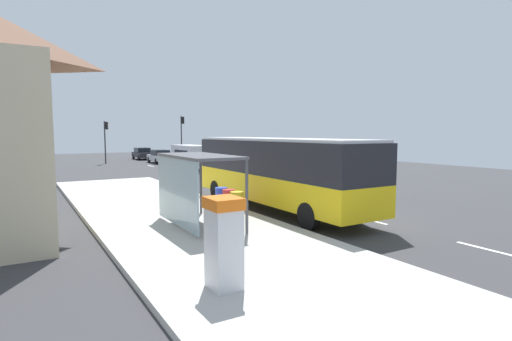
{
  "coord_description": "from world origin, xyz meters",
  "views": [
    {
      "loc": [
        -11.57,
        -12.3,
        3.45
      ],
      "look_at": [
        -1.0,
        5.46,
        1.5
      ],
      "focal_mm": 28.13,
      "sensor_mm": 36.0,
      "label": 1
    }
  ],
  "objects_px": {
    "sedan_near": "(142,153)",
    "ticket_machine": "(224,242)",
    "recycling_bin_yellow": "(237,204)",
    "recycling_bin_red": "(229,201)",
    "white_van": "(191,156)",
    "recycling_bin_blue": "(221,199)",
    "bus_shelter": "(191,172)",
    "sedan_far": "(160,156)",
    "bus": "(276,169)",
    "traffic_light_far_side": "(106,135)",
    "traffic_light_near_side": "(182,132)"
  },
  "relations": [
    {
      "from": "sedan_far",
      "to": "ticket_machine",
      "type": "xyz_separation_m",
      "value": [
        -10.26,
        -37.33,
        0.38
      ]
    },
    {
      "from": "traffic_light_near_side",
      "to": "sedan_near",
      "type": "bearing_deg",
      "value": 117.79
    },
    {
      "from": "ticket_machine",
      "to": "recycling_bin_red",
      "type": "bearing_deg",
      "value": 62.37
    },
    {
      "from": "sedan_near",
      "to": "traffic_light_near_side",
      "type": "height_order",
      "value": "traffic_light_near_side"
    },
    {
      "from": "sedan_near",
      "to": "traffic_light_near_side",
      "type": "bearing_deg",
      "value": -62.21
    },
    {
      "from": "bus_shelter",
      "to": "ticket_machine",
      "type": "bearing_deg",
      "value": -105.12
    },
    {
      "from": "white_van",
      "to": "traffic_light_far_side",
      "type": "bearing_deg",
      "value": 113.89
    },
    {
      "from": "recycling_bin_blue",
      "to": "bus_shelter",
      "type": "xyz_separation_m",
      "value": [
        -2.21,
        -2.16,
        1.44
      ]
    },
    {
      "from": "white_van",
      "to": "sedan_far",
      "type": "bearing_deg",
      "value": 89.42
    },
    {
      "from": "white_van",
      "to": "recycling_bin_blue",
      "type": "relative_size",
      "value": 5.52
    },
    {
      "from": "traffic_light_near_side",
      "to": "recycling_bin_yellow",
      "type": "bearing_deg",
      "value": -106.78
    },
    {
      "from": "sedan_near",
      "to": "ticket_machine",
      "type": "height_order",
      "value": "ticket_machine"
    },
    {
      "from": "bus_shelter",
      "to": "recycling_bin_blue",
      "type": "bearing_deg",
      "value": 44.33
    },
    {
      "from": "recycling_bin_blue",
      "to": "traffic_light_far_side",
      "type": "height_order",
      "value": "traffic_light_far_side"
    },
    {
      "from": "sedan_near",
      "to": "sedan_far",
      "type": "xyz_separation_m",
      "value": [
        -0.0,
        -7.36,
        0.0
      ]
    },
    {
      "from": "sedan_far",
      "to": "recycling_bin_red",
      "type": "height_order",
      "value": "sedan_far"
    },
    {
      "from": "sedan_far",
      "to": "bus_shelter",
      "type": "height_order",
      "value": "bus_shelter"
    },
    {
      "from": "sedan_far",
      "to": "recycling_bin_yellow",
      "type": "xyz_separation_m",
      "value": [
        -6.5,
        -30.85,
        -0.14
      ]
    },
    {
      "from": "recycling_bin_red",
      "to": "traffic_light_far_side",
      "type": "height_order",
      "value": "traffic_light_far_side"
    },
    {
      "from": "recycling_bin_red",
      "to": "traffic_light_near_side",
      "type": "xyz_separation_m",
      "value": [
        9.69,
        31.45,
        2.93
      ]
    },
    {
      "from": "recycling_bin_red",
      "to": "white_van",
      "type": "bearing_deg",
      "value": 72.5
    },
    {
      "from": "traffic_light_far_side",
      "to": "sedan_far",
      "type": "bearing_deg",
      "value": -21.26
    },
    {
      "from": "bus",
      "to": "white_van",
      "type": "bearing_deg",
      "value": 78.98
    },
    {
      "from": "sedan_far",
      "to": "bus_shelter",
      "type": "relative_size",
      "value": 1.11
    },
    {
      "from": "sedan_near",
      "to": "traffic_light_near_side",
      "type": "xyz_separation_m",
      "value": [
        3.19,
        -6.06,
        2.79
      ]
    },
    {
      "from": "recycling_bin_yellow",
      "to": "bus_shelter",
      "type": "distance_m",
      "value": 2.75
    },
    {
      "from": "sedan_near",
      "to": "recycling_bin_yellow",
      "type": "relative_size",
      "value": 4.67
    },
    {
      "from": "ticket_machine",
      "to": "recycling_bin_blue",
      "type": "distance_m",
      "value": 8.74
    },
    {
      "from": "sedan_near",
      "to": "ticket_machine",
      "type": "bearing_deg",
      "value": -102.93
    },
    {
      "from": "bus",
      "to": "recycling_bin_yellow",
      "type": "xyz_separation_m",
      "value": [
        -2.49,
        -0.91,
        -1.19
      ]
    },
    {
      "from": "ticket_machine",
      "to": "recycling_bin_red",
      "type": "height_order",
      "value": "ticket_machine"
    },
    {
      "from": "sedan_far",
      "to": "traffic_light_near_side",
      "type": "height_order",
      "value": "traffic_light_near_side"
    },
    {
      "from": "recycling_bin_blue",
      "to": "ticket_machine",
      "type": "bearing_deg",
      "value": -115.5
    },
    {
      "from": "bus_shelter",
      "to": "bus",
      "type": "bearing_deg",
      "value": 19.6
    },
    {
      "from": "recycling_bin_red",
      "to": "traffic_light_far_side",
      "type": "xyz_separation_m",
      "value": [
        1.1,
        32.25,
        2.5
      ]
    },
    {
      "from": "white_van",
      "to": "recycling_bin_blue",
      "type": "height_order",
      "value": "white_van"
    },
    {
      "from": "recycling_bin_blue",
      "to": "bus_shelter",
      "type": "height_order",
      "value": "bus_shelter"
    },
    {
      "from": "bus",
      "to": "sedan_far",
      "type": "bearing_deg",
      "value": 82.37
    },
    {
      "from": "bus",
      "to": "bus_shelter",
      "type": "bearing_deg",
      "value": -160.4
    },
    {
      "from": "recycling_bin_blue",
      "to": "traffic_light_near_side",
      "type": "distance_m",
      "value": 32.38
    },
    {
      "from": "bus",
      "to": "traffic_light_far_side",
      "type": "height_order",
      "value": "traffic_light_far_side"
    },
    {
      "from": "recycling_bin_red",
      "to": "traffic_light_far_side",
      "type": "distance_m",
      "value": 32.37
    },
    {
      "from": "bus",
      "to": "recycling_bin_blue",
      "type": "bearing_deg",
      "value": 168.91
    },
    {
      "from": "bus_shelter",
      "to": "sedan_near",
      "type": "bearing_deg",
      "value": 77.4
    },
    {
      "from": "recycling_bin_red",
      "to": "bus_shelter",
      "type": "distance_m",
      "value": 3.02
    },
    {
      "from": "sedan_far",
      "to": "traffic_light_far_side",
      "type": "distance_m",
      "value": 6.25
    },
    {
      "from": "traffic_light_far_side",
      "to": "bus_shelter",
      "type": "xyz_separation_m",
      "value": [
        -3.32,
        -33.71,
        -1.06
      ]
    },
    {
      "from": "white_van",
      "to": "bus_shelter",
      "type": "bearing_deg",
      "value": -111.6
    },
    {
      "from": "sedan_far",
      "to": "traffic_light_far_side",
      "type": "xyz_separation_m",
      "value": [
        -5.4,
        2.1,
        2.37
      ]
    },
    {
      "from": "white_van",
      "to": "traffic_light_near_side",
      "type": "distance_m",
      "value": 11.85
    }
  ]
}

